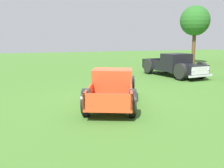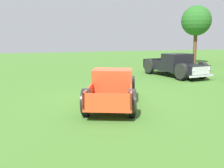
% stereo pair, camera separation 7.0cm
% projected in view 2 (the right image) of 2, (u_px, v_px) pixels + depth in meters
% --- Properties ---
extents(ground_plane, '(80.00, 80.00, 0.00)m').
position_uv_depth(ground_plane, '(112.00, 102.00, 11.63)').
color(ground_plane, '#477A2D').
extents(pickup_truck_foreground, '(5.08, 3.46, 1.47)m').
position_uv_depth(pickup_truck_foreground, '(113.00, 87.00, 11.19)').
color(pickup_truck_foreground, '#D14723').
rests_on(pickup_truck_foreground, ground_plane).
extents(pickup_truck_behind_right, '(5.55, 2.66, 1.64)m').
position_uv_depth(pickup_truck_behind_right, '(178.00, 66.00, 18.80)').
color(pickup_truck_behind_right, black).
rests_on(pickup_truck_behind_right, ground_plane).
extents(oak_tree_west, '(3.03, 3.03, 5.97)m').
position_uv_depth(oak_tree_west, '(196.00, 21.00, 27.31)').
color(oak_tree_west, brown).
rests_on(oak_tree_west, ground_plane).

